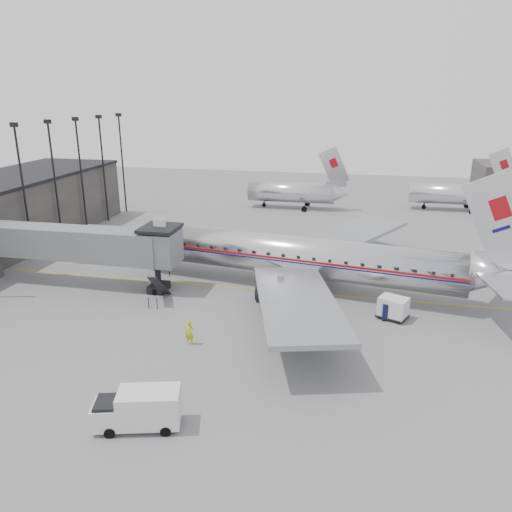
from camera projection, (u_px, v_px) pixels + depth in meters
The scene contains 11 objects.
ground at pixel (244, 315), 43.17m from camera, with size 160.00×160.00×0.00m, color slate.
apron_line at pixel (288, 292), 48.14m from camera, with size 0.15×60.00×0.01m, color gold.
jet_bridge at pixel (86, 245), 48.56m from camera, with size 21.00×6.20×7.10m.
floodlight_masts at pixel (40, 182), 58.06m from camera, with size 0.90×42.25×15.25m.
distant_aircraft_near at pixel (292, 192), 81.65m from camera, with size 16.39×3.20×10.26m.
distant_aircraft_mid at pixel (456, 194), 80.21m from camera, with size 16.39×3.20×10.26m.
airliner at pixel (301, 257), 48.18m from camera, with size 39.78×36.60×12.64m.
service_van at pixel (138, 409), 28.38m from camera, with size 5.26×3.11×2.33m.
baggage_cart_navy at pixel (392, 309), 42.30m from camera, with size 2.11×1.74×1.49m.
baggage_cart_white at pixel (393, 307), 42.22m from camera, with size 2.92×2.62×1.87m.
ramp_worker at pixel (190, 333), 37.85m from camera, with size 0.70×0.46×1.93m, color #B2C517.
Camera 1 is at (9.28, -38.28, 18.41)m, focal length 35.00 mm.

